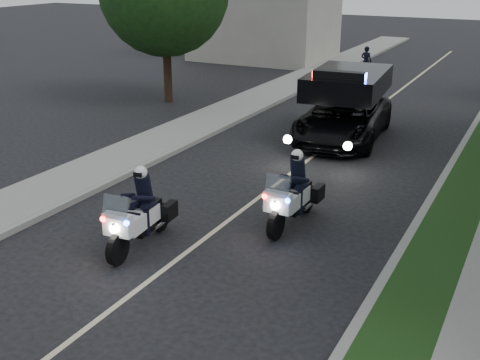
% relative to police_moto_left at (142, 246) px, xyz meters
% --- Properties ---
extents(ground, '(120.00, 120.00, 0.00)m').
position_rel_police_moto_left_xyz_m(ground, '(1.06, -0.88, 0.00)').
color(ground, black).
rests_on(ground, ground).
extents(curb_right, '(0.20, 60.00, 0.15)m').
position_rel_police_moto_left_xyz_m(curb_right, '(5.16, 9.12, 0.07)').
color(curb_right, gray).
rests_on(curb_right, ground).
extents(grass_verge, '(1.20, 60.00, 0.16)m').
position_rel_police_moto_left_xyz_m(grass_verge, '(5.86, 9.12, 0.08)').
color(grass_verge, '#193814').
rests_on(grass_verge, ground).
extents(curb_left, '(0.20, 60.00, 0.15)m').
position_rel_police_moto_left_xyz_m(curb_left, '(-3.04, 9.12, 0.07)').
color(curb_left, gray).
rests_on(curb_left, ground).
extents(sidewalk_left, '(2.00, 60.00, 0.16)m').
position_rel_police_moto_left_xyz_m(sidewalk_left, '(-4.14, 9.12, 0.08)').
color(sidewalk_left, gray).
rests_on(sidewalk_left, ground).
extents(building_far, '(8.00, 6.00, 7.00)m').
position_rel_police_moto_left_xyz_m(building_far, '(-8.94, 25.12, 3.50)').
color(building_far, '#A8A396').
rests_on(building_far, ground).
extents(lane_marking, '(0.12, 50.00, 0.01)m').
position_rel_police_moto_left_xyz_m(lane_marking, '(1.06, 9.12, 0.00)').
color(lane_marking, '#BFB78C').
rests_on(lane_marking, ground).
extents(police_moto_left, '(0.94, 2.19, 1.81)m').
position_rel_police_moto_left_xyz_m(police_moto_left, '(0.00, 0.00, 0.00)').
color(police_moto_left, silver).
rests_on(police_moto_left, ground).
extents(police_moto_right, '(0.80, 2.16, 1.82)m').
position_rel_police_moto_left_xyz_m(police_moto_right, '(2.50, 2.59, 0.00)').
color(police_moto_right, silver).
rests_on(police_moto_right, ground).
extents(police_suv, '(3.14, 5.85, 2.73)m').
position_rel_police_moto_left_xyz_m(police_suv, '(1.26, 10.03, 0.00)').
color(police_suv, black).
rests_on(police_suv, ground).
extents(bicycle, '(0.69, 1.70, 0.87)m').
position_rel_police_moto_left_xyz_m(bicycle, '(-1.20, 21.12, 0.00)').
color(bicycle, black).
rests_on(bicycle, ground).
extents(cyclist, '(0.58, 0.40, 1.54)m').
position_rel_police_moto_left_xyz_m(cyclist, '(-1.20, 21.12, 0.00)').
color(cyclist, black).
rests_on(cyclist, ground).
extents(tree_left_near, '(5.53, 5.53, 9.18)m').
position_rel_police_moto_left_xyz_m(tree_left_near, '(-7.47, 12.19, 0.00)').
color(tree_left_near, '#1A3F15').
rests_on(tree_left_near, ground).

